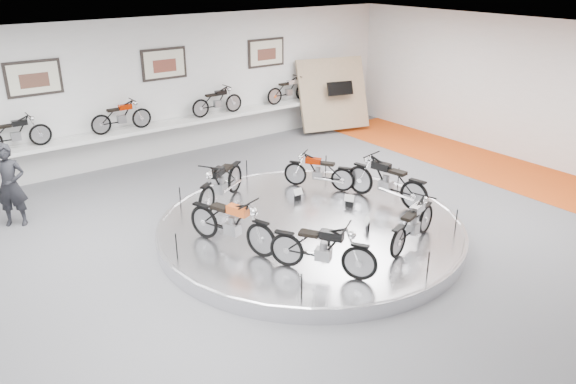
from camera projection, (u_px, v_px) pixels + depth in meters
floor at (319, 240)px, 11.69m from camera, size 16.00×16.00×0.00m
ceiling at (324, 44)px, 10.16m from camera, size 16.00×16.00×0.00m
wall_back at (166, 88)px, 16.12m from camera, size 16.00×0.00×16.00m
wall_right at (546, 95)px, 15.34m from camera, size 0.00×14.00×14.00m
orange_carpet_strip at (510, 172)px, 15.44m from camera, size 2.40×12.60×0.01m
dado_band at (170, 137)px, 16.66m from camera, size 15.68×0.04×1.10m
display_platform at (310, 229)px, 11.86m from camera, size 6.40×6.40×0.30m
platform_rim at (310, 224)px, 11.81m from camera, size 6.40×6.40×0.10m
shelf at (173, 124)px, 16.28m from camera, size 11.00×0.55×0.10m
poster_left at (34, 78)px, 13.89m from camera, size 1.35×0.06×0.88m
poster_center at (164, 64)px, 15.82m from camera, size 1.35×0.06×0.88m
poster_right at (266, 53)px, 17.75m from camera, size 1.35×0.06×0.88m
display_panel at (333, 94)px, 18.83m from camera, size 2.56×1.52×2.30m
shelf_bike_a at (16, 135)px, 13.81m from camera, size 1.22×0.43×0.73m
shelf_bike_b at (122, 118)px, 15.29m from camera, size 1.22×0.43×0.73m
shelf_bike_c at (217, 103)px, 16.95m from camera, size 1.22×0.43×0.73m
shelf_bike_d at (289, 91)px, 18.44m from camera, size 1.22×0.43×0.73m
bike_a at (319, 171)px, 13.42m from camera, size 1.27×1.53×0.88m
bike_b at (221, 182)px, 12.51m from camera, size 1.82×1.49×1.04m
bike_c at (231, 222)px, 10.61m from camera, size 1.17×1.86×1.03m
bike_d at (322, 248)px, 9.72m from camera, size 1.39×1.72×0.98m
bike_e at (413, 223)px, 10.71m from camera, size 1.65×0.98×0.92m
bike_f at (387, 180)px, 12.60m from camera, size 0.97×1.89×1.06m
visitor at (10, 185)px, 12.06m from camera, size 0.80×0.72×1.85m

